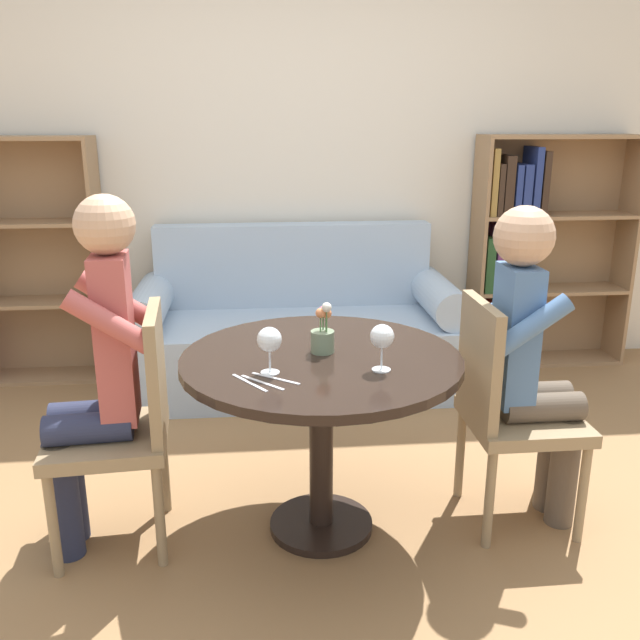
% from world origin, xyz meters
% --- Properties ---
extents(ground_plane, '(16.00, 16.00, 0.00)m').
position_xyz_m(ground_plane, '(0.00, 0.00, 0.00)').
color(ground_plane, olive).
extents(back_wall, '(5.20, 0.05, 2.70)m').
position_xyz_m(back_wall, '(0.00, 1.93, 1.35)').
color(back_wall, silver).
rests_on(back_wall, ground_plane).
extents(round_table, '(1.02, 1.02, 0.72)m').
position_xyz_m(round_table, '(0.00, 0.00, 0.59)').
color(round_table, black).
rests_on(round_table, ground_plane).
extents(couch, '(1.88, 0.80, 0.92)m').
position_xyz_m(couch, '(0.00, 1.50, 0.31)').
color(couch, '#9EB2C6').
rests_on(couch, ground_plane).
extents(bookshelf_right, '(0.98, 0.28, 1.44)m').
position_xyz_m(bookshelf_right, '(1.48, 1.77, 0.72)').
color(bookshelf_right, '#93704C').
rests_on(bookshelf_right, ground_plane).
extents(chair_left, '(0.45, 0.45, 0.90)m').
position_xyz_m(chair_left, '(-0.71, -0.00, 0.49)').
color(chair_left, '#937A56').
rests_on(chair_left, ground_plane).
extents(chair_right, '(0.42, 0.42, 0.90)m').
position_xyz_m(chair_right, '(0.71, 0.00, 0.49)').
color(chair_right, '#937A56').
rests_on(chair_right, ground_plane).
extents(person_left, '(0.43, 0.36, 1.30)m').
position_xyz_m(person_left, '(-0.79, -0.01, 0.69)').
color(person_left, '#282D47').
rests_on(person_left, ground_plane).
extents(person_right, '(0.42, 0.34, 1.25)m').
position_xyz_m(person_right, '(0.79, 0.00, 0.68)').
color(person_right, brown).
rests_on(person_right, ground_plane).
extents(wine_glass_left, '(0.08, 0.08, 0.16)m').
position_xyz_m(wine_glass_left, '(-0.19, -0.15, 0.83)').
color(wine_glass_left, white).
rests_on(wine_glass_left, round_table).
extents(wine_glass_right, '(0.08, 0.08, 0.16)m').
position_xyz_m(wine_glass_right, '(0.19, -0.16, 0.83)').
color(wine_glass_right, white).
rests_on(wine_glass_right, round_table).
extents(flower_vase, '(0.09, 0.09, 0.19)m').
position_xyz_m(flower_vase, '(0.01, 0.04, 0.79)').
color(flower_vase, gray).
rests_on(flower_vase, round_table).
extents(knife_left_setting, '(0.14, 0.14, 0.00)m').
position_xyz_m(knife_left_setting, '(-0.22, -0.24, 0.72)').
color(knife_left_setting, silver).
rests_on(knife_left_setting, round_table).
extents(fork_left_setting, '(0.12, 0.16, 0.00)m').
position_xyz_m(fork_left_setting, '(-0.26, -0.24, 0.72)').
color(fork_left_setting, silver).
rests_on(fork_left_setting, round_table).
extents(knife_right_setting, '(0.16, 0.12, 0.00)m').
position_xyz_m(knife_right_setting, '(-0.17, -0.21, 0.72)').
color(knife_right_setting, silver).
rests_on(knife_right_setting, round_table).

